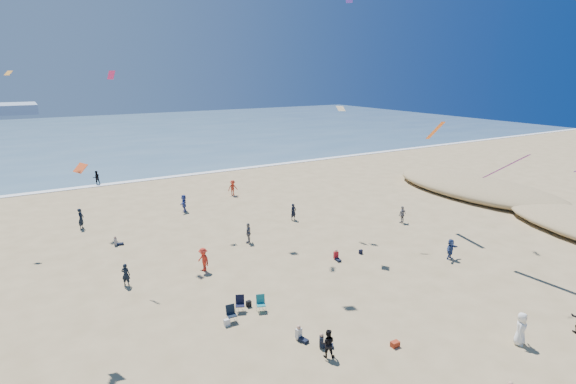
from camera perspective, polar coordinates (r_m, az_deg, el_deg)
ground at (r=23.20m, az=6.40°, el=-22.04°), size 220.00×220.00×0.00m
ocean at (r=111.01m, az=-24.91°, el=6.44°), size 220.00×100.00×0.06m
surf_line at (r=62.21m, az=-19.48°, el=1.24°), size 220.00×1.20×0.08m
standing_flyers at (r=37.48m, az=-4.50°, el=-5.44°), size 36.20×50.72×1.93m
seated_group at (r=28.52m, az=0.61°, el=-13.30°), size 14.78×28.68×0.84m
chair_cluster at (r=27.46m, az=-5.55°, el=-14.38°), size 2.71×1.52×1.00m
white_tote at (r=26.72m, az=-7.76°, el=-16.10°), size 0.35×0.20×0.40m
black_backpack at (r=28.45m, az=-5.02°, el=-13.96°), size 0.30×0.22×0.38m
cooler at (r=25.45m, az=13.44°, el=-18.27°), size 0.45×0.30×0.30m
navy_bag at (r=36.28m, az=9.22°, el=-7.50°), size 0.28×0.18×0.34m
kites_aloft at (r=34.74m, az=9.96°, el=16.24°), size 43.73×44.31×25.46m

